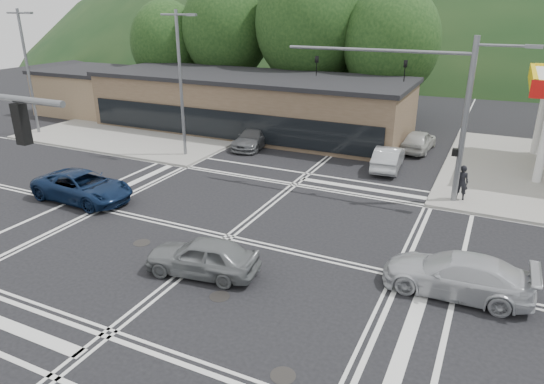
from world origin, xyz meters
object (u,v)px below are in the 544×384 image
at_px(car_queue_b, 419,141).
at_px(car_northbound, 254,138).
at_px(car_blue_west, 83,186).
at_px(car_grey_center, 202,256).
at_px(car_queue_a, 388,158).
at_px(car_silver_east, 457,275).
at_px(pedestrian, 461,182).

xyz_separation_m(car_queue_b, car_northbound, (-10.46, -3.90, -0.05)).
bearing_deg(car_blue_west, car_grey_center, -108.72).
bearing_deg(car_queue_b, car_blue_west, 54.15).
bearing_deg(car_queue_a, car_silver_east, 108.39).
relative_size(car_silver_east, pedestrian, 2.76).
height_order(car_blue_west, car_silver_east, car_blue_west).
xyz_separation_m(car_blue_west, pedestrian, (17.16, 7.95, 0.30)).
distance_m(car_silver_east, car_queue_b, 17.60).
bearing_deg(car_northbound, pedestrian, -21.79).
relative_size(car_silver_east, car_queue_b, 1.17).
height_order(car_silver_east, car_northbound, car_silver_east).
xyz_separation_m(car_blue_west, car_northbound, (3.22, 12.39, -0.08)).
relative_size(car_queue_a, pedestrian, 2.39).
distance_m(car_silver_east, pedestrian, 8.79).
bearing_deg(car_queue_b, pedestrian, 116.84).
relative_size(car_grey_center, car_northbound, 0.92).
height_order(car_queue_a, car_queue_b, car_queue_b).
bearing_deg(car_silver_east, pedestrian, -175.93).
xyz_separation_m(car_northbound, pedestrian, (13.94, -4.44, 0.38)).
relative_size(car_blue_west, car_silver_east, 1.08).
bearing_deg(car_northbound, car_blue_west, -108.70).
bearing_deg(pedestrian, car_blue_west, 20.02).
bearing_deg(car_silver_east, car_blue_west, -93.32).
bearing_deg(car_northbound, car_queue_a, -8.85).
xyz_separation_m(car_silver_east, car_northbound, (-14.68, 13.19, -0.05)).
height_order(car_grey_center, pedestrian, pedestrian).
relative_size(car_blue_west, car_northbound, 1.16).
distance_m(car_grey_center, car_northbound, 17.00).
bearing_deg(car_queue_b, car_silver_east, 108.05).
distance_m(car_blue_west, car_queue_b, 21.27).
bearing_deg(car_queue_a, pedestrian, 136.28).
bearing_deg(car_queue_b, car_grey_center, 81.89).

